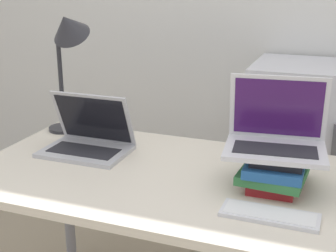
{
  "coord_description": "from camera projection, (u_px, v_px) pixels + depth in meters",
  "views": [
    {
      "loc": [
        0.53,
        -1.06,
        1.42
      ],
      "look_at": [
        -0.02,
        0.39,
        0.92
      ],
      "focal_mm": 50.0,
      "sensor_mm": 36.0,
      "label": 1
    }
  ],
  "objects": [
    {
      "name": "desk_lamp",
      "position": [
        67.0,
        40.0,
        1.98
      ],
      "size": [
        0.23,
        0.2,
        0.57
      ],
      "color": "#28282D",
      "rests_on": "desk"
    },
    {
      "name": "laptop_on_books",
      "position": [
        276.0,
        136.0,
        1.55
      ],
      "size": [
        0.35,
        0.27,
        0.24
      ],
      "color": "silver",
      "rests_on": "book_stack"
    },
    {
      "name": "desk",
      "position": [
        173.0,
        193.0,
        1.71
      ],
      "size": [
        1.47,
        0.79,
        0.74
      ],
      "color": "beige",
      "rests_on": "ground_plane"
    },
    {
      "name": "laptop_left",
      "position": [
        88.0,
        140.0,
        1.89
      ],
      "size": [
        0.34,
        0.24,
        0.24
      ],
      "color": "#B2B2B7",
      "rests_on": "desk"
    },
    {
      "name": "wireless_keyboard",
      "position": [
        270.0,
        215.0,
        1.38
      ],
      "size": [
        0.29,
        0.11,
        0.01
      ],
      "color": "silver",
      "rests_on": "desk"
    },
    {
      "name": "book_stack",
      "position": [
        275.0,
        168.0,
        1.57
      ],
      "size": [
        0.22,
        0.28,
        0.13
      ],
      "color": "maroon",
      "rests_on": "desk"
    },
    {
      "name": "mini_fridge",
      "position": [
        300.0,
        165.0,
        2.35
      ],
      "size": [
        0.5,
        0.52,
        1.02
      ],
      "color": "silver",
      "rests_on": "ground_plane"
    }
  ]
}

